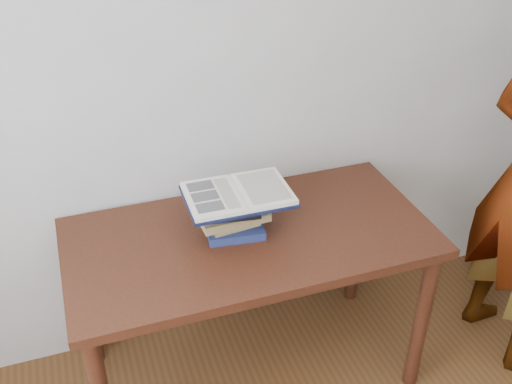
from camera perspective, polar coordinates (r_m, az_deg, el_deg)
name	(u,v)px	position (r m, az deg, el deg)	size (l,w,h in m)	color
room_shell	(497,318)	(0.70, 21.96, -11.03)	(3.54, 3.54, 2.62)	beige
desk	(250,254)	(2.32, -0.57, -5.96)	(1.38, 0.69, 0.74)	#441F11
book_stack	(232,214)	(2.23, -2.33, -2.12)	(0.27, 0.20, 0.15)	navy
open_book	(238,194)	(2.18, -1.72, -0.22)	(0.39, 0.27, 0.03)	black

